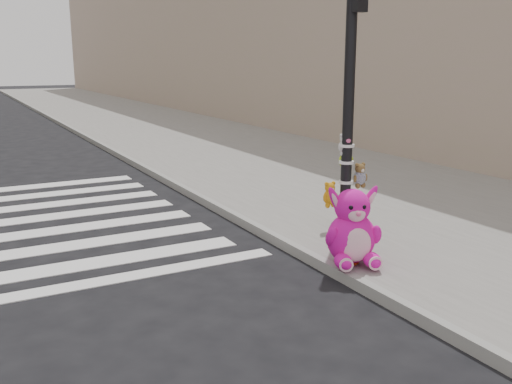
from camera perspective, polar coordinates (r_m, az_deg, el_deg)
ground at (r=6.15m, az=-0.87°, el=-12.71°), size 120.00×120.00×0.00m
sidewalk_near at (r=16.92m, az=-1.43°, el=4.24°), size 7.00×80.00×0.14m
curb_edge at (r=15.69m, az=-12.76°, el=3.21°), size 0.12×80.00×0.15m
bld_near at (r=28.22m, az=-0.66°, el=17.83°), size 5.00×60.00×10.00m
signal_pole at (r=8.53m, az=9.15°, el=6.85°), size 0.69×0.49×4.00m
pink_bunny at (r=7.31m, az=9.59°, el=-3.94°), size 0.83×0.91×1.03m
red_teddy at (r=7.36m, az=9.90°, el=-6.40°), size 0.17×0.15×0.21m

